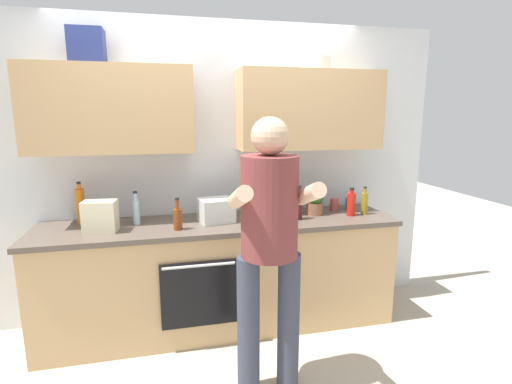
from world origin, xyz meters
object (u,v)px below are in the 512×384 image
(bottle_water, at_px, (136,211))
(bottle_juice, at_px, (81,206))
(bottle_soy, at_px, (283,207))
(grocery_bag_produce, at_px, (216,210))
(grocery_bag_rice, at_px, (100,216))
(bottle_oil, at_px, (364,203))
(person_standing, at_px, (269,236))
(knife_block, at_px, (273,202))
(bottle_syrup, at_px, (254,207))
(cup_tea, at_px, (350,204))
(bottle_vinegar, at_px, (178,218))
(bottle_hotsauce, at_px, (351,204))
(potted_herb, at_px, (315,199))
(cup_ceramic, at_px, (334,204))
(cup_stoneware, at_px, (278,217))
(bottle_wine, at_px, (298,204))

(bottle_water, relative_size, bottle_juice, 0.79)
(bottle_soy, height_order, grocery_bag_produce, bottle_soy)
(bottle_soy, bearing_deg, grocery_bag_rice, 179.54)
(bottle_oil, height_order, grocery_bag_rice, bottle_oil)
(person_standing, relative_size, knife_block, 6.09)
(bottle_syrup, xyz_separation_m, bottle_soy, (0.22, -0.08, 0.01))
(bottle_juice, xyz_separation_m, cup_tea, (2.25, -0.07, -0.09))
(bottle_oil, relative_size, knife_block, 0.84)
(bottle_vinegar, bearing_deg, bottle_water, 145.38)
(cup_tea, bearing_deg, grocery_bag_rice, -174.85)
(bottle_soy, bearing_deg, grocery_bag_produce, 171.00)
(bottle_hotsauce, height_order, potted_herb, potted_herb)
(person_standing, height_order, bottle_soy, person_standing)
(bottle_soy, relative_size, cup_ceramic, 2.72)
(bottle_oil, bearing_deg, bottle_vinegar, -176.44)
(grocery_bag_produce, bearing_deg, cup_ceramic, 7.63)
(potted_herb, bearing_deg, bottle_juice, 175.41)
(bottle_soy, xyz_separation_m, knife_block, (-0.03, 0.17, 0.00))
(bottle_syrup, relative_size, cup_ceramic, 2.53)
(bottle_syrup, relative_size, bottle_oil, 1.08)
(person_standing, height_order, cup_stoneware, person_standing)
(potted_herb, bearing_deg, bottle_hotsauce, -20.07)
(bottle_oil, relative_size, cup_tea, 2.21)
(bottle_vinegar, xyz_separation_m, cup_ceramic, (1.38, 0.29, -0.04))
(person_standing, height_order, bottle_wine, person_standing)
(grocery_bag_rice, bearing_deg, person_standing, -35.90)
(person_standing, height_order, grocery_bag_rice, person_standing)
(grocery_bag_produce, bearing_deg, bottle_syrup, -0.68)
(knife_block, bearing_deg, cup_stoneware, -96.79)
(cup_tea, distance_m, cup_stoneware, 0.81)
(person_standing, height_order, bottle_water, person_standing)
(bottle_wine, xyz_separation_m, bottle_oil, (0.61, 0.03, -0.03))
(potted_herb, bearing_deg, cup_ceramic, 24.81)
(bottle_wine, relative_size, bottle_juice, 0.85)
(bottle_water, bearing_deg, bottle_vinegar, -34.62)
(bottle_water, height_order, knife_block, knife_block)
(grocery_bag_rice, bearing_deg, bottle_oil, 0.54)
(bottle_juice, relative_size, cup_ceramic, 3.23)
(bottle_water, xyz_separation_m, grocery_bag_rice, (-0.24, -0.14, 0.01))
(bottle_soy, relative_size, grocery_bag_rice, 1.20)
(cup_ceramic, height_order, grocery_bag_produce, grocery_bag_produce)
(bottle_oil, height_order, knife_block, knife_block)
(cup_ceramic, height_order, cup_stoneware, cup_stoneware)
(bottle_water, bearing_deg, cup_stoneware, -12.34)
(cup_stoneware, bearing_deg, grocery_bag_rice, 175.65)
(potted_herb, xyz_separation_m, grocery_bag_produce, (-0.85, -0.04, -0.04))
(cup_ceramic, bearing_deg, bottle_hotsauce, -75.48)
(bottle_wine, height_order, cup_stoneware, bottle_wine)
(cup_ceramic, distance_m, grocery_bag_produce, 1.09)
(bottle_vinegar, height_order, grocery_bag_produce, bottle_vinegar)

